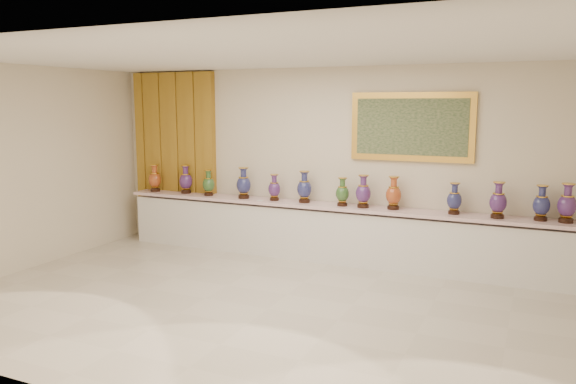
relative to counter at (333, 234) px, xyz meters
name	(u,v)px	position (x,y,z in m)	size (l,w,h in m)	color
ground	(268,309)	(0.00, -2.27, -0.44)	(8.00, 8.00, 0.00)	beige
room	(207,153)	(-2.36, 0.17, 1.16)	(8.00, 8.00, 8.00)	beige
counter	(333,234)	(0.00, 0.00, 0.00)	(7.28, 0.48, 0.90)	white
vase_0	(155,179)	(-3.33, -0.04, 0.68)	(0.25, 0.25, 0.48)	black
vase_1	(186,181)	(-2.71, 0.01, 0.68)	(0.29, 0.29, 0.49)	black
vase_2	(209,184)	(-2.21, -0.05, 0.66)	(0.27, 0.27, 0.44)	black
vase_3	(244,184)	(-1.54, -0.05, 0.69)	(0.30, 0.30, 0.51)	black
vase_4	(274,189)	(-0.99, -0.02, 0.65)	(0.22, 0.22, 0.42)	black
vase_5	(304,188)	(-0.48, -0.01, 0.69)	(0.29, 0.29, 0.50)	black
vase_6	(342,193)	(0.16, -0.04, 0.66)	(0.24, 0.24, 0.44)	black
vase_7	(363,193)	(0.49, -0.04, 0.68)	(0.28, 0.28, 0.49)	black
vase_8	(394,195)	(0.94, 0.00, 0.68)	(0.24, 0.24, 0.49)	black
vase_9	(454,200)	(1.81, 0.01, 0.66)	(0.22, 0.22, 0.45)	black
vase_10	(498,202)	(2.39, -0.05, 0.69)	(0.28, 0.28, 0.50)	black
vase_11	(541,205)	(2.93, 0.02, 0.68)	(0.29, 0.29, 0.48)	black
vase_12	(567,205)	(3.23, 0.01, 0.70)	(0.25, 0.25, 0.52)	black
label_card	(260,200)	(-1.19, -0.14, 0.47)	(0.10, 0.06, 0.00)	white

